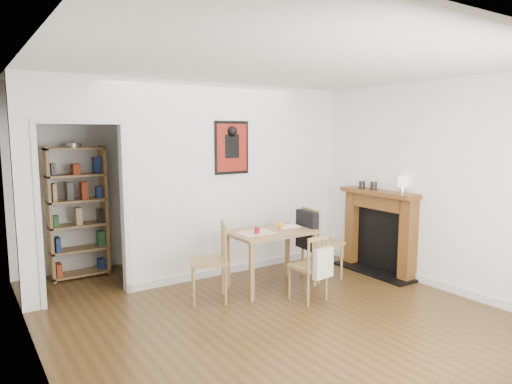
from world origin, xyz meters
TOP-DOWN VIEW (x-y plane):
  - ground at (0.00, 0.00)m, footprint 5.20×5.20m
  - room_shell at (0.10, 1.34)m, footprint 5.20×5.20m
  - dining_table at (0.51, 0.56)m, footprint 1.07×0.68m
  - chair_left at (-0.37, 0.57)m, footprint 0.62×0.62m
  - chair_right at (1.28, 0.49)m, footprint 0.59×0.53m
  - chair_front at (0.62, -0.05)m, footprint 0.43×0.48m
  - bookshelf at (-1.41, 2.36)m, footprint 0.75×0.30m
  - fireplace at (2.16, 0.25)m, footprint 0.45×1.25m
  - red_glass at (0.27, 0.51)m, footprint 0.07×0.07m
  - orange_fruit at (0.71, 0.62)m, footprint 0.08×0.08m
  - placemat at (0.28, 0.56)m, footprint 0.44×0.34m
  - notebook at (0.83, 0.63)m, footprint 0.30×0.25m
  - mantel_lamp at (2.17, -0.10)m, footprint 0.14×0.14m
  - ceramic_jar_a at (2.11, 0.34)m, footprint 0.09×0.09m
  - ceramic_jar_b at (2.07, 0.52)m, footprint 0.09×0.09m

SIDE VIEW (x-z plane):
  - ground at x=0.00m, z-range 0.00..0.00m
  - chair_front at x=0.62m, z-range 0.01..0.80m
  - chair_left at x=-0.37m, z-range 0.00..0.93m
  - chair_right at x=1.28m, z-range 0.02..0.99m
  - fireplace at x=2.16m, z-range 0.04..1.20m
  - dining_table at x=0.51m, z-range 0.28..1.01m
  - placemat at x=0.28m, z-range 0.73..0.73m
  - notebook at x=0.83m, z-range 0.73..0.74m
  - orange_fruit at x=0.71m, z-range 0.73..0.81m
  - red_glass at x=0.27m, z-range 0.73..0.82m
  - bookshelf at x=-1.41m, z-range -0.01..1.77m
  - ceramic_jar_b at x=2.07m, z-range 1.16..1.27m
  - ceramic_jar_a at x=2.11m, z-range 1.16..1.27m
  - mantel_lamp at x=2.17m, z-range 1.19..1.41m
  - room_shell at x=0.10m, z-range -1.30..3.90m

